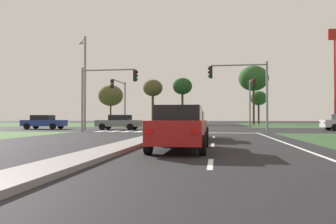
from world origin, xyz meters
name	(u,v)px	position (x,y,z in m)	size (l,w,h in m)	color
ground_plane	(180,130)	(0.00, 30.00, 0.00)	(200.00, 200.00, 0.00)	black
grass_verge_far_left	(58,124)	(-25.50, 54.50, 0.00)	(35.00, 35.00, 0.01)	#385B2D
median_island_near	(133,143)	(0.00, 11.00, 0.07)	(1.20, 22.00, 0.14)	gray
median_island_far	(195,124)	(0.00, 55.00, 0.07)	(1.20, 36.00, 0.14)	gray
lane_dash_near	(210,164)	(3.50, 5.27, 0.01)	(0.14, 2.00, 0.01)	silver
lane_dash_second	(213,145)	(3.50, 11.27, 0.01)	(0.14, 2.00, 0.01)	silver
lane_dash_third	(214,137)	(3.50, 17.27, 0.01)	(0.14, 2.00, 0.01)	silver
lane_dash_fourth	(214,133)	(3.50, 23.27, 0.01)	(0.14, 2.00, 0.01)	silver
edge_line_right	(289,144)	(6.85, 12.00, 0.01)	(0.14, 24.00, 0.01)	silver
stop_bar_near	(218,133)	(3.80, 23.00, 0.01)	(6.40, 0.50, 0.01)	silver
crosswalk_bar_near	(101,131)	(-6.40, 24.80, 0.01)	(0.70, 2.80, 0.01)	silver
crosswalk_bar_second	(114,131)	(-5.25, 24.80, 0.01)	(0.70, 2.80, 0.01)	silver
crosswalk_bar_third	(127,131)	(-4.10, 24.80, 0.01)	(0.70, 2.80, 0.01)	silver
crosswalk_bar_fourth	(140,131)	(-2.95, 24.80, 0.01)	(0.70, 2.80, 0.01)	silver
crosswalk_bar_fifth	(153,132)	(-1.80, 24.80, 0.01)	(0.70, 2.80, 0.01)	silver
crosswalk_bar_sixth	(166,132)	(-0.65, 24.80, 0.01)	(0.70, 2.80, 0.01)	silver
crosswalk_bar_seventh	(179,132)	(0.50, 24.80, 0.01)	(0.70, 2.80, 0.01)	silver
crosswalk_bar_eighth	(192,132)	(1.65, 24.80, 0.01)	(0.70, 2.80, 0.01)	silver
car_blue_second	(44,122)	(-14.38, 29.32, 0.76)	(4.52, 1.96, 1.48)	navy
car_grey_third	(119,122)	(-5.99, 28.77, 0.76)	(4.45, 2.00, 1.49)	slate
car_red_fourth	(180,128)	(2.35, 8.68, 0.82)	(1.97, 4.59, 1.61)	#A31919
car_white_fifth	(170,121)	(-2.37, 39.65, 0.80)	(2.07, 4.43, 1.56)	silver
car_teal_sixth	(186,120)	(-2.28, 61.42, 0.75)	(1.98, 4.17, 1.46)	#19565B
car_maroon_seventh	(190,125)	(2.19, 15.02, 0.78)	(2.00, 4.56, 1.53)	maroon
traffic_signal_near_right	(245,84)	(5.91, 23.40, 3.88)	(4.71, 0.32, 5.63)	gray
traffic_signal_far_left	(120,95)	(-7.60, 34.61, 3.96)	(0.32, 5.45, 5.69)	gray
traffic_signal_near_left	(103,87)	(-5.78, 23.40, 3.79)	(4.94, 0.32, 5.47)	gray
traffic_signal_far_right	(251,94)	(7.60, 34.97, 3.88)	(0.32, 4.56, 5.64)	gray
street_lamp_second	(85,77)	(-8.94, 27.07, 5.10)	(1.61, 2.19, 9.05)	gray
pedestrian_at_median	(189,117)	(-0.18, 42.97, 1.31)	(0.34, 0.34, 1.91)	#9E8966
fastfood_pole_sign	(335,57)	(20.85, 47.81, 10.15)	(1.80, 0.40, 14.23)	red
treeline_near	(111,96)	(-18.04, 62.73, 5.83)	(5.11, 5.11, 8.01)	#423323
treeline_second	(153,88)	(-8.05, 57.13, 6.70)	(3.67, 3.67, 8.37)	#423323
treeline_third	(182,87)	(-2.47, 56.88, 6.92)	(3.58, 3.58, 8.54)	#423323
treeline_fourth	(254,78)	(10.26, 56.85, 8.21)	(5.27, 5.27, 10.48)	#423323
treeline_fifth	(259,98)	(11.75, 61.96, 4.95)	(3.23, 3.23, 6.38)	#423323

